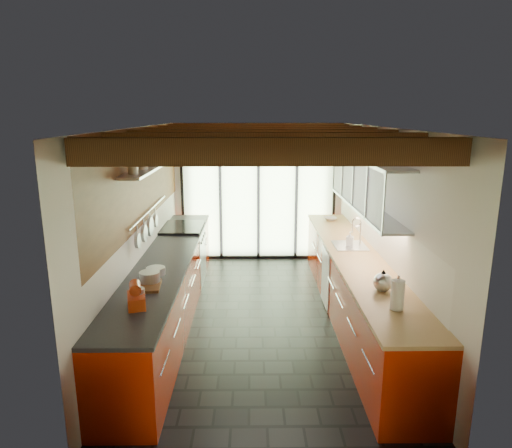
{
  "coord_description": "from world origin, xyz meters",
  "views": [
    {
      "loc": [
        -0.14,
        -5.86,
        2.77
      ],
      "look_at": [
        -0.07,
        0.4,
        1.25
      ],
      "focal_mm": 32.0,
      "sensor_mm": 36.0,
      "label": 1
    }
  ],
  "objects_px": {
    "stand_mixer": "(136,296)",
    "kettle": "(383,281)",
    "paper_towel": "(397,295)",
    "soap_bottle": "(350,239)",
    "bowl": "(330,219)"
  },
  "relations": [
    {
      "from": "soap_bottle",
      "to": "bowl",
      "type": "relative_size",
      "value": 0.96
    },
    {
      "from": "kettle",
      "to": "paper_towel",
      "type": "xyz_separation_m",
      "value": [
        0.0,
        -0.49,
        0.04
      ]
    },
    {
      "from": "kettle",
      "to": "soap_bottle",
      "type": "distance_m",
      "value": 1.67
    },
    {
      "from": "kettle",
      "to": "paper_towel",
      "type": "height_order",
      "value": "paper_towel"
    },
    {
      "from": "stand_mixer",
      "to": "soap_bottle",
      "type": "relative_size",
      "value": 1.5
    },
    {
      "from": "bowl",
      "to": "stand_mixer",
      "type": "bearing_deg",
      "value": -124.42
    },
    {
      "from": "kettle",
      "to": "bowl",
      "type": "bearing_deg",
      "value": 90.0
    },
    {
      "from": "stand_mixer",
      "to": "paper_towel",
      "type": "distance_m",
      "value": 2.54
    },
    {
      "from": "kettle",
      "to": "soap_bottle",
      "type": "height_order",
      "value": "kettle"
    },
    {
      "from": "soap_bottle",
      "to": "bowl",
      "type": "xyz_separation_m",
      "value": [
        0.0,
        1.65,
        -0.08
      ]
    },
    {
      "from": "kettle",
      "to": "stand_mixer",
      "type": "bearing_deg",
      "value": -171.41
    },
    {
      "from": "stand_mixer",
      "to": "kettle",
      "type": "distance_m",
      "value": 2.57
    },
    {
      "from": "paper_towel",
      "to": "kettle",
      "type": "bearing_deg",
      "value": 90.0
    },
    {
      "from": "paper_towel",
      "to": "soap_bottle",
      "type": "height_order",
      "value": "paper_towel"
    },
    {
      "from": "bowl",
      "to": "paper_towel",
      "type": "bearing_deg",
      "value": -90.0
    }
  ]
}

